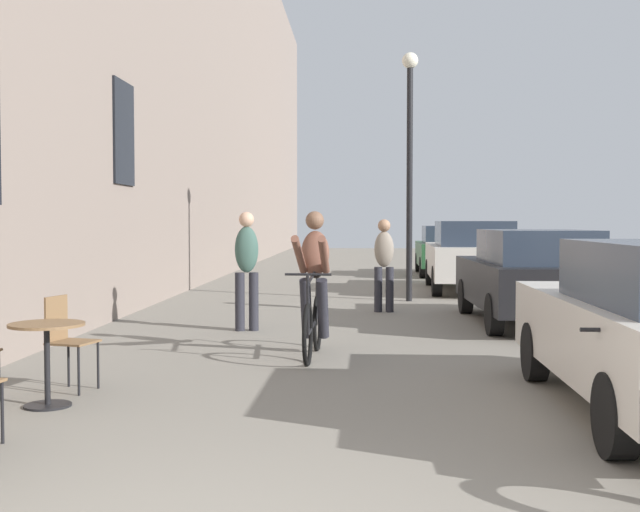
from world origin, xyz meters
name	(u,v)px	position (x,y,z in m)	size (l,w,h in m)	color
cafe_table_mid	(47,346)	(-1.98, 3.45, 0.52)	(0.64, 0.64, 0.72)	black
cafe_chair_mid_toward_wall	(66,336)	(-2.05, 4.11, 0.52)	(0.46, 0.46, 0.89)	black
cyclist_on_bicycle	(314,287)	(0.16, 6.23, 0.81)	(0.52, 1.76, 1.74)	black
pedestrian_near	(247,264)	(-0.93, 8.32, 0.97)	(0.37, 0.29, 1.72)	#26262D
pedestrian_mid	(384,260)	(1.13, 10.83, 0.91)	(0.34, 0.25, 1.62)	#26262D
street_lamp	(410,144)	(1.69, 12.80, 3.11)	(0.32, 0.32, 4.90)	black
parked_car_second	(531,275)	(3.33, 9.23, 0.76)	(1.79, 4.13, 1.46)	black
parked_car_third	(471,255)	(3.23, 15.14, 0.82)	(2.03, 4.54, 1.59)	beige
parked_car_fourth	(447,250)	(3.29, 20.54, 0.75)	(1.82, 4.12, 1.45)	#23512D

